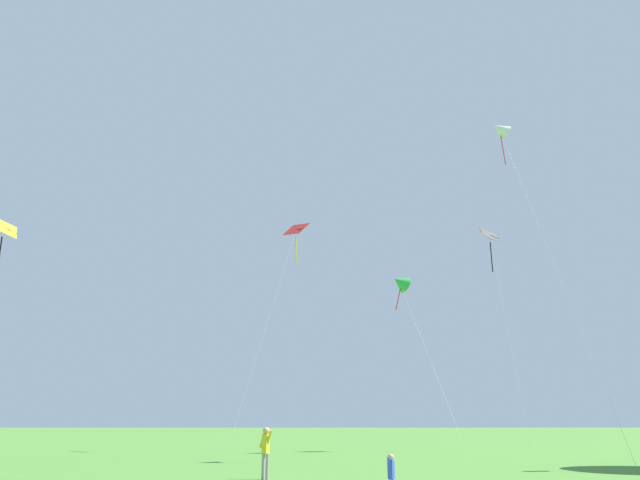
# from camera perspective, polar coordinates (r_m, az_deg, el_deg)

# --- Properties ---
(kite_red_high) EXTENTS (4.47, 6.51, 15.37)m
(kite_red_high) POSITION_cam_1_polar(r_m,az_deg,el_deg) (42.57, -2.46, 0.20)
(kite_red_high) COLOR red
(kite_red_high) RESTS_ON ground_plane
(kite_green_small) EXTENTS (2.79, 8.14, 11.01)m
(kite_green_small) POSITION_cam_1_polar(r_m,az_deg,el_deg) (39.39, 7.47, -3.97)
(kite_green_small) COLOR green
(kite_green_small) RESTS_ON ground_plane
(kite_yellow_diamond) EXTENTS (2.30, 9.11, 15.58)m
(kite_yellow_diamond) POSITION_cam_1_polar(r_m,az_deg,el_deg) (47.29, -27.91, -0.02)
(kite_yellow_diamond) COLOR yellow
(kite_yellow_diamond) RESTS_ON ground_plane
(kite_black_large) EXTENTS (1.36, 5.47, 15.02)m
(kite_black_large) POSITION_cam_1_polar(r_m,az_deg,el_deg) (43.99, 15.71, -0.51)
(kite_black_large) COLOR black
(kite_black_large) RESTS_ON ground_plane
(kite_white_distant) EXTENTS (2.67, 6.98, 18.36)m
(kite_white_distant) POSITION_cam_1_polar(r_m,az_deg,el_deg) (36.65, 16.53, 9.90)
(kite_white_distant) COLOR white
(kite_white_distant) RESTS_ON ground_plane
(person_in_red_shirt) EXTENTS (0.45, 0.34, 1.55)m
(person_in_red_shirt) POSITION_cam_1_polar(r_m,az_deg,el_deg) (20.05, -5.23, -18.90)
(person_in_red_shirt) COLOR gray
(person_in_red_shirt) RESTS_ON ground_plane
(person_child_small) EXTENTS (0.22, 0.30, 1.03)m
(person_child_small) POSITION_cam_1_polar(r_m,az_deg,el_deg) (14.33, 6.63, -21.00)
(person_child_small) COLOR gray
(person_child_small) RESTS_ON ground_plane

